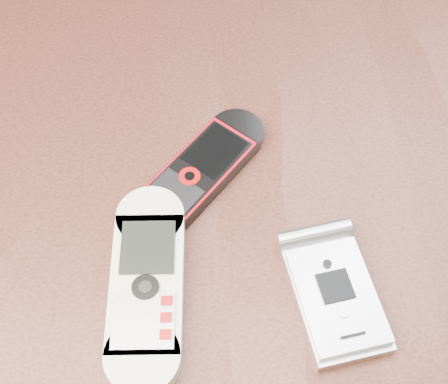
{
  "coord_description": "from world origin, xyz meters",
  "views": [
    {
      "loc": [
        -0.01,
        -0.28,
        1.2
      ],
      "look_at": [
        0.01,
        0.0,
        0.76
      ],
      "focal_mm": 50.0,
      "sensor_mm": 36.0,
      "label": 1
    }
  ],
  "objects_px": {
    "motorola_razr": "(335,294)",
    "nokia_black_red": "(197,174)",
    "table": "(219,255)",
    "nokia_white": "(147,284)"
  },
  "relations": [
    {
      "from": "nokia_white",
      "to": "motorola_razr",
      "type": "relative_size",
      "value": 1.47
    },
    {
      "from": "table",
      "to": "nokia_black_red",
      "type": "height_order",
      "value": "nokia_black_red"
    },
    {
      "from": "table",
      "to": "motorola_razr",
      "type": "xyz_separation_m",
      "value": [
        0.08,
        -0.1,
        0.11
      ]
    },
    {
      "from": "table",
      "to": "nokia_white",
      "type": "distance_m",
      "value": 0.15
    },
    {
      "from": "table",
      "to": "nokia_white",
      "type": "height_order",
      "value": "nokia_white"
    },
    {
      "from": "nokia_black_red",
      "to": "motorola_razr",
      "type": "bearing_deg",
      "value": -8.09
    },
    {
      "from": "motorola_razr",
      "to": "nokia_black_red",
      "type": "bearing_deg",
      "value": 120.78
    },
    {
      "from": "nokia_black_red",
      "to": "nokia_white",
      "type": "bearing_deg",
      "value": -71.47
    },
    {
      "from": "nokia_white",
      "to": "nokia_black_red",
      "type": "bearing_deg",
      "value": 69.97
    },
    {
      "from": "table",
      "to": "motorola_razr",
      "type": "relative_size",
      "value": 10.38
    }
  ]
}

